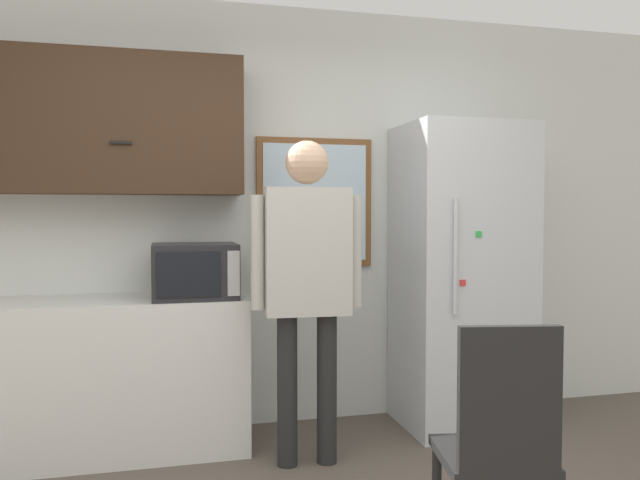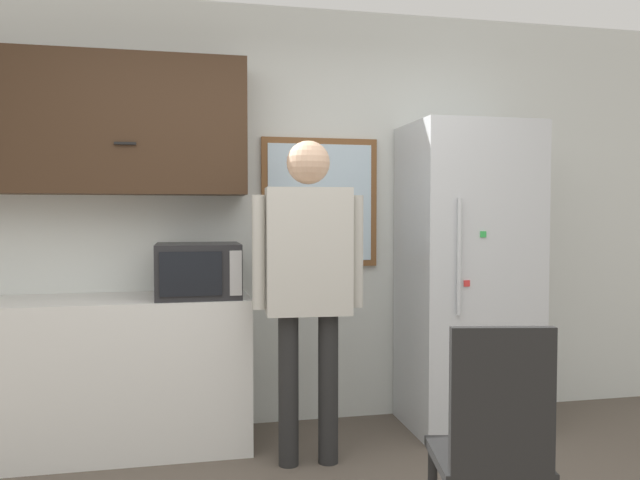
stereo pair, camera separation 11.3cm
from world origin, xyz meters
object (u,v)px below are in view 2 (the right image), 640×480
Objects in this scene: chair at (493,441)px; refrigerator at (467,277)px; person at (308,267)px; microwave at (198,270)px.

refrigerator is at bearing -100.91° from chair.
refrigerator is (1.11, 0.38, -0.12)m from person.
microwave is at bearing -44.56° from chair.
person is 1.82× the size of chair.
microwave is 0.27× the size of person.
refrigerator is 1.74m from chair.
chair is (-0.62, -1.56, -0.45)m from refrigerator.
refrigerator is at bearing 22.69° from person.
person reaches higher than microwave.
chair is (0.48, -1.17, -0.57)m from person.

